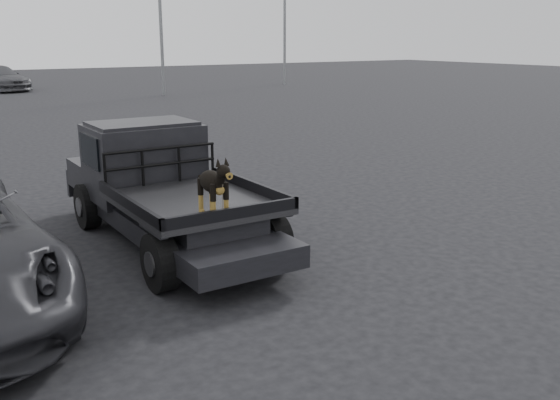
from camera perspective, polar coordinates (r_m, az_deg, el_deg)
ground at (r=8.14m, az=-0.12°, el=-7.90°), size 120.00×120.00×0.00m
flatbed_ute at (r=9.80m, az=-10.15°, el=-1.35°), size 2.00×5.40×0.92m
ute_cab at (r=10.46m, az=-12.39°, el=4.62°), size 1.72×1.30×0.88m
headache_rack at (r=9.81m, az=-10.80°, el=3.06°), size 1.80×0.08×0.55m
dog at (r=7.95m, az=-6.15°, el=1.23°), size 0.32×0.60×0.74m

